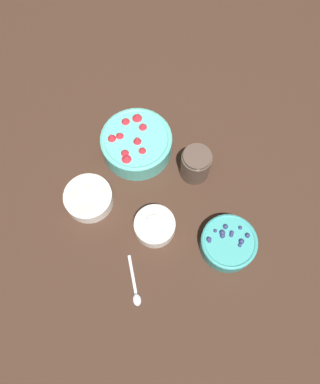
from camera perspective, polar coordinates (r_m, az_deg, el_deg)
ground_plane at (r=1.09m, az=-0.37°, el=-2.47°), size 4.00×4.00×0.00m
bowl_strawberries at (r=1.13m, az=-3.63°, el=7.51°), size 0.21×0.21×0.09m
bowl_blueberries at (r=1.04m, az=10.38°, el=-7.64°), size 0.15×0.15×0.06m
bowl_bananas at (r=1.09m, az=-10.85°, el=-0.87°), size 0.14×0.14×0.05m
bowl_cream at (r=1.04m, az=-0.81°, el=-5.14°), size 0.11×0.11×0.06m
jar_chocolate at (r=1.09m, az=5.44°, el=4.16°), size 0.09×0.09×0.11m
spoon at (r=1.03m, az=-3.79°, el=-14.69°), size 0.08×0.13×0.01m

